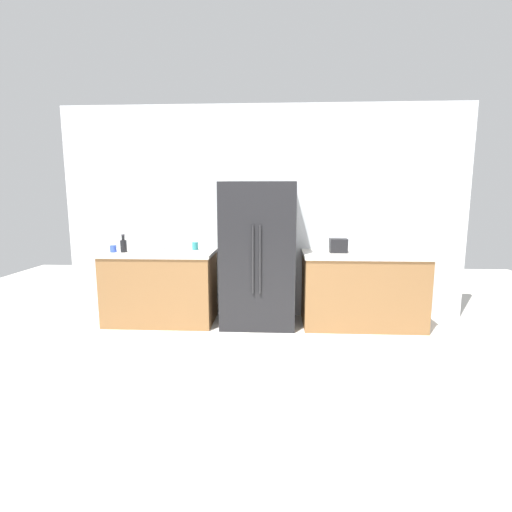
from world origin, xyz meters
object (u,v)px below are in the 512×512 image
at_px(bottle_a, 124,245).
at_px(cup_a, 113,249).
at_px(cup_b, 195,246).
at_px(refrigerator, 258,255).
at_px(bowl_a, 160,247).
at_px(toaster, 338,245).

bearing_deg(bottle_a, cup_a, -174.82).
bearing_deg(bottle_a, cup_b, 16.98).
relative_size(refrigerator, cup_b, 18.04).
distance_m(bottle_a, cup_b, 0.85).
bearing_deg(cup_a, bottle_a, 5.18).
bearing_deg(refrigerator, cup_b, 167.61).
bearing_deg(cup_b, cup_a, -164.51).
distance_m(refrigerator, bottle_a, 1.62).
distance_m(cup_b, bowl_a, 0.46).
bearing_deg(refrigerator, cup_a, -177.21).
height_order(toaster, bowl_a, toaster).
height_order(refrigerator, toaster, refrigerator).
relative_size(refrigerator, bottle_a, 7.93).
relative_size(bottle_a, cup_a, 2.57).
relative_size(refrigerator, bowl_a, 11.46).
bearing_deg(cup_b, bowl_a, -179.81).
bearing_deg(cup_a, toaster, 2.57).
height_order(toaster, cup_b, toaster).
bearing_deg(refrigerator, bottle_a, -177.39).
xyz_separation_m(toaster, bowl_a, (-2.21, 0.14, -0.06)).
height_order(refrigerator, bowl_a, refrigerator).
xyz_separation_m(cup_b, bowl_a, (-0.46, -0.00, -0.02)).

